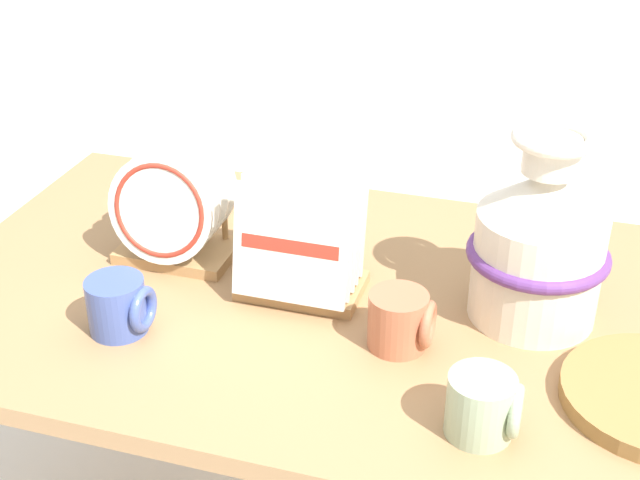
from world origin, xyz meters
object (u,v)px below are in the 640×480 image
ceramic_vase (540,242)px  dish_rack_square_plates (301,248)px  dish_rack_round_plates (173,216)px  mug_cobalt_glaze (120,306)px  mug_sage_glaze (484,406)px  mug_terracotta_glaze (401,321)px

ceramic_vase → dish_rack_square_plates: (-0.40, -0.05, -0.05)m
dish_rack_round_plates → mug_cobalt_glaze: 0.25m
dish_rack_round_plates → mug_sage_glaze: size_ratio=2.14×
dish_rack_square_plates → mug_terracotta_glaze: dish_rack_square_plates is taller
ceramic_vase → dish_rack_round_plates: bearing=-179.6°
ceramic_vase → mug_terracotta_glaze: (-0.20, -0.15, -0.10)m
ceramic_vase → dish_rack_square_plates: size_ratio=1.50×
dish_rack_square_plates → mug_sage_glaze: (0.36, -0.28, -0.04)m
mug_cobalt_glaze → dish_rack_round_plates: bearing=93.2°
mug_terracotta_glaze → mug_sage_glaze: bearing=-47.6°
mug_sage_glaze → mug_terracotta_glaze: bearing=132.4°
mug_terracotta_glaze → mug_sage_glaze: 0.23m
dish_rack_round_plates → dish_rack_square_plates: 0.27m
dish_rack_square_plates → mug_sage_glaze: 0.46m
dish_rack_round_plates → dish_rack_square_plates: bearing=-9.1°
dish_rack_square_plates → mug_terracotta_glaze: 0.23m
mug_terracotta_glaze → mug_cobalt_glaze: 0.47m
ceramic_vase → mug_terracotta_glaze: bearing=-141.7°
ceramic_vase → dish_rack_round_plates: 0.67m
dish_rack_square_plates → mug_terracotta_glaze: (0.20, -0.11, -0.04)m
dish_rack_square_plates → mug_sage_glaze: size_ratio=2.11×
dish_rack_square_plates → mug_cobalt_glaze: (-0.25, -0.20, -0.04)m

